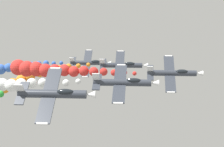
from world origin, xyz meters
TOP-DOWN VIEW (x-y plane):
  - airplane_lead at (-0.37, 11.36)m, footprint 7.65×10.35m
  - smoke_trail_lead at (-2.12, -13.51)m, footprint 4.99×25.45m
  - airplane_left_inner at (-9.70, 1.40)m, footprint 7.82×10.35m
  - smoke_trail_left_inner at (-11.38, -24.38)m, footprint 4.58×26.27m
  - airplane_right_inner at (10.74, 2.70)m, footprint 8.42×10.35m
  - airplane_left_outer at (-20.95, -7.47)m, footprint 7.58×10.35m
  - smoke_trail_left_outer at (-20.41, -29.07)m, footprint 2.99×21.31m
  - airplane_right_outer at (20.69, -5.92)m, footprint 7.61×10.35m

SIDE VIEW (x-z plane):
  - smoke_trail_left_inner at x=-11.38m, z-range 99.25..109.57m
  - smoke_trail_left_outer at x=-20.41m, z-range 104.96..109.49m
  - airplane_left_outer at x=-20.95m, z-range 105.77..112.16m
  - airplane_right_inner at x=10.74m, z-range 106.93..112.09m
  - airplane_lead at x=-0.37m, z-range 106.38..112.69m
  - airplane_right_outer at x=20.69m, z-range 106.42..112.77m
  - smoke_trail_lead at x=-2.12m, z-range 107.99..111.39m
  - airplane_left_inner at x=-9.70m, z-range 106.75..112.83m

